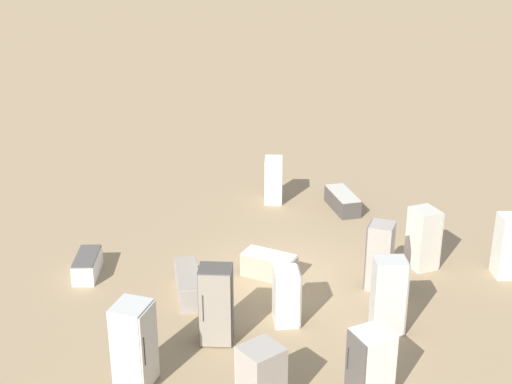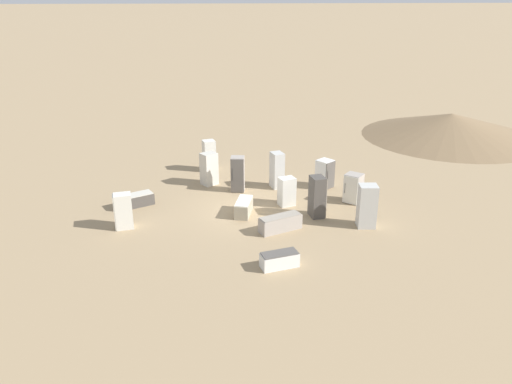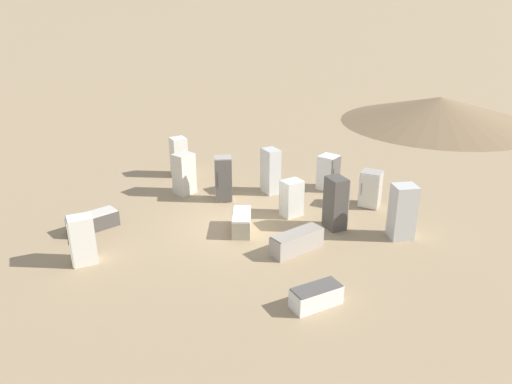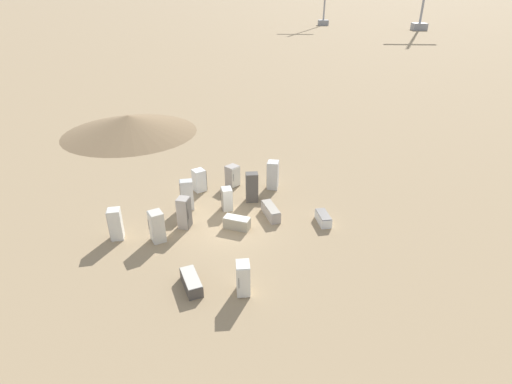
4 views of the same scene
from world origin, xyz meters
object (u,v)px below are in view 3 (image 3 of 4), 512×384
object	(u,v)px
discarded_fridge_4	(292,198)
discarded_fridge_12	(179,157)
discarded_fridge_2	(316,296)
discarded_fridge_0	(242,222)
discarded_fridge_7	(402,212)
discarded_fridge_5	(328,172)
discarded_fridge_10	(297,241)
discarded_fridge_8	(184,174)
discarded_fridge_11	(271,171)
discarded_fridge_6	(223,179)
discarded_fridge_13	(336,203)
discarded_fridge_3	(370,189)
discarded_fridge_1	(93,222)
discarded_fridge_9	(82,240)

from	to	relation	value
discarded_fridge_4	discarded_fridge_12	world-z (taller)	discarded_fridge_12
discarded_fridge_2	discarded_fridge_12	size ratio (longest dim) A/B	0.85
discarded_fridge_0	discarded_fridge_7	size ratio (longest dim) A/B	0.82
discarded_fridge_7	discarded_fridge_2	bearing A→B (deg)	-138.62
discarded_fridge_5	discarded_fridge_10	world-z (taller)	discarded_fridge_5
discarded_fridge_7	discarded_fridge_8	bearing A→B (deg)	144.35
discarded_fridge_8	discarded_fridge_11	bearing A→B (deg)	-47.23
discarded_fridge_4	discarded_fridge_5	world-z (taller)	discarded_fridge_5
discarded_fridge_6	discarded_fridge_11	distance (m)	2.12
discarded_fridge_4	discarded_fridge_13	xyz separation A→B (m)	(-1.47, -1.16, 0.26)
discarded_fridge_8	discarded_fridge_0	bearing A→B (deg)	-103.86
discarded_fridge_11	discarded_fridge_13	bearing A→B (deg)	-86.24
discarded_fridge_10	discarded_fridge_3	bearing A→B (deg)	102.45
discarded_fridge_0	discarded_fridge_12	bearing A→B (deg)	118.33
discarded_fridge_1	discarded_fridge_8	world-z (taller)	discarded_fridge_8
discarded_fridge_6	discarded_fridge_2	bearing A→B (deg)	105.77
discarded_fridge_1	discarded_fridge_4	distance (m)	7.35
discarded_fridge_4	discarded_fridge_9	size ratio (longest dim) A/B	0.89
discarded_fridge_11	discarded_fridge_10	bearing A→B (deg)	-111.26
discarded_fridge_1	discarded_fridge_3	xyz separation A→B (m)	(-0.71, -10.61, 0.42)
discarded_fridge_3	discarded_fridge_5	size ratio (longest dim) A/B	0.96
discarded_fridge_9	discarded_fridge_10	bearing A→B (deg)	-107.56
discarded_fridge_7	discarded_fridge_13	distance (m)	2.30
discarded_fridge_4	discarded_fridge_12	xyz separation A→B (m)	(5.58, 3.57, 0.19)
discarded_fridge_5	discarded_fridge_6	world-z (taller)	discarded_fridge_6
discarded_fridge_11	discarded_fridge_1	bearing A→B (deg)	179.26
discarded_fridge_2	discarded_fridge_4	bearing A→B (deg)	-25.28
discarded_fridge_3	discarded_fridge_10	world-z (taller)	discarded_fridge_3
discarded_fridge_0	discarded_fridge_8	xyz separation A→B (m)	(4.13, 1.48, 0.53)
discarded_fridge_2	discarded_fridge_8	xyz separation A→B (m)	(9.09, 2.37, 0.58)
discarded_fridge_0	discarded_fridge_1	xyz separation A→B (m)	(1.56, 5.14, -0.05)
discarded_fridge_7	discarded_fridge_4	bearing A→B (deg)	144.55
discarded_fridge_7	discarded_fridge_8	distance (m)	9.03
discarded_fridge_1	discarded_fridge_2	world-z (taller)	discarded_fridge_1
discarded_fridge_8	discarded_fridge_7	bearing A→B (deg)	-75.54
discarded_fridge_1	discarded_fridge_11	xyz separation A→B (m)	(1.71, -7.20, 0.66)
discarded_fridge_4	discarded_fridge_10	size ratio (longest dim) A/B	0.71
discarded_fridge_9	discarded_fridge_11	bearing A→B (deg)	-69.70
discarded_fridge_4	discarded_fridge_9	distance (m)	7.69
discarded_fridge_7	discarded_fridge_10	bearing A→B (deg)	-173.93
discarded_fridge_7	discarded_fridge_12	bearing A→B (deg)	134.93
discarded_fridge_5	discarded_fridge_11	world-z (taller)	discarded_fridge_11
discarded_fridge_13	discarded_fridge_6	bearing A→B (deg)	-145.59
discarded_fridge_1	discarded_fridge_9	world-z (taller)	discarded_fridge_9
discarded_fridge_12	discarded_fridge_7	bearing A→B (deg)	-66.07
discarded_fridge_3	discarded_fridge_5	bearing A→B (deg)	-26.56
discarded_fridge_1	discarded_fridge_5	world-z (taller)	discarded_fridge_5
discarded_fridge_3	discarded_fridge_13	xyz separation A→B (m)	(-1.48, 2.15, 0.25)
discarded_fridge_1	discarded_fridge_2	xyz separation A→B (m)	(-6.51, -6.03, -0.00)
discarded_fridge_1	discarded_fridge_11	size ratio (longest dim) A/B	0.98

